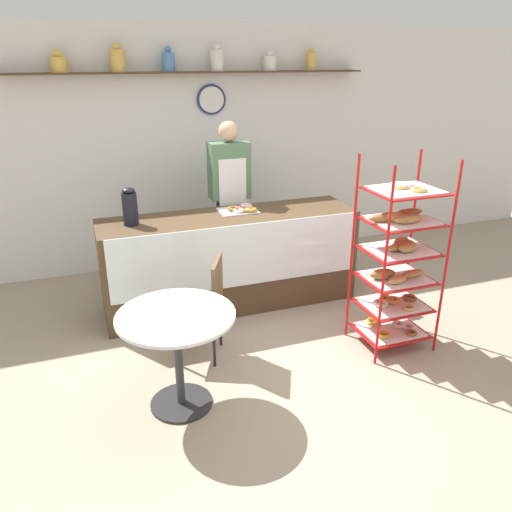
{
  "coord_description": "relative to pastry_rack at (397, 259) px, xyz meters",
  "views": [
    {
      "loc": [
        -1.31,
        -3.24,
        2.35
      ],
      "look_at": [
        0.0,
        0.4,
        0.8
      ],
      "focal_mm": 35.0,
      "sensor_mm": 36.0,
      "label": 1
    }
  ],
  "objects": [
    {
      "name": "donut_tray_counter",
      "position": [
        -0.92,
        1.28,
        0.17
      ],
      "size": [
        0.37,
        0.29,
        0.05
      ],
      "color": "silver",
      "rests_on": "display_counter"
    },
    {
      "name": "person_worker",
      "position": [
        -0.93,
        1.68,
        0.17
      ],
      "size": [
        0.41,
        0.23,
        1.76
      ],
      "color": "#282833",
      "rests_on": "ground_plane"
    },
    {
      "name": "ground_plane",
      "position": [
        -1.08,
        0.06,
        -0.8
      ],
      "size": [
        14.0,
        14.0,
        0.0
      ],
      "primitive_type": "plane",
      "color": "gray"
    },
    {
      "name": "cafe_table",
      "position": [
        -1.89,
        -0.2,
        -0.23
      ],
      "size": [
        0.81,
        0.81,
        0.74
      ],
      "color": "#262628",
      "rests_on": "ground_plane"
    },
    {
      "name": "coffee_carafe",
      "position": [
        -2.0,
        1.23,
        0.31
      ],
      "size": [
        0.14,
        0.14,
        0.34
      ],
      "color": "black",
      "rests_on": "display_counter"
    },
    {
      "name": "display_counter",
      "position": [
        -1.08,
        1.21,
        -0.32
      ],
      "size": [
        2.49,
        0.65,
        0.94
      ],
      "color": "#4C3823",
      "rests_on": "ground_plane"
    },
    {
      "name": "back_wall",
      "position": [
        -1.08,
        2.54,
        0.58
      ],
      "size": [
        10.0,
        0.3,
        2.7
      ],
      "color": "white",
      "rests_on": "ground_plane"
    },
    {
      "name": "pastry_rack",
      "position": [
        0.0,
        0.0,
        0.0
      ],
      "size": [
        0.61,
        0.51,
        1.64
      ],
      "color": "#B71414",
      "rests_on": "ground_plane"
    },
    {
      "name": "cafe_chair",
      "position": [
        -1.54,
        0.35,
        -0.26
      ],
      "size": [
        0.5,
        0.5,
        0.87
      ],
      "rotation": [
        0.0,
        0.0,
        4.28
      ],
      "color": "black",
      "rests_on": "ground_plane"
    }
  ]
}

